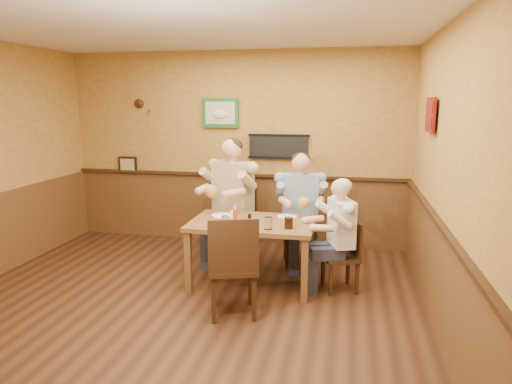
# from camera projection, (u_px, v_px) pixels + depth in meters

# --- Properties ---
(room) EXTENTS (5.02, 5.03, 2.81)m
(room) POSITION_uv_depth(u_px,v_px,m) (188.00, 144.00, 4.37)
(room) COLOR black
(room) RESTS_ON ground
(dining_table) EXTENTS (1.40, 0.90, 0.75)m
(dining_table) POSITION_uv_depth(u_px,v_px,m) (253.00, 229.00, 5.20)
(dining_table) COLOR brown
(dining_table) RESTS_ON ground
(chair_back_left) EXTENTS (0.59, 0.59, 1.02)m
(chair_back_left) POSITION_uv_depth(u_px,v_px,m) (233.00, 223.00, 6.01)
(chair_back_left) COLOR #382212
(chair_back_left) RESTS_ON ground
(chair_back_right) EXTENTS (0.50, 0.50, 0.92)m
(chair_back_right) POSITION_uv_depth(u_px,v_px,m) (299.00, 230.00, 5.88)
(chair_back_right) COLOR #382212
(chair_back_right) RESTS_ON ground
(chair_right_end) EXTENTS (0.47, 0.47, 0.80)m
(chair_right_end) POSITION_uv_depth(u_px,v_px,m) (340.00, 256.00, 5.07)
(chair_right_end) COLOR #382212
(chair_right_end) RESTS_ON ground
(chair_near_side) EXTENTS (0.60, 0.60, 1.03)m
(chair_near_side) POSITION_uv_depth(u_px,v_px,m) (233.00, 265.00, 4.47)
(chair_near_side) COLOR #382212
(chair_near_side) RESTS_ON ground
(diner_tan_shirt) EXTENTS (0.85, 0.85, 1.46)m
(diner_tan_shirt) POSITION_uv_depth(u_px,v_px,m) (233.00, 207.00, 5.97)
(diner_tan_shirt) COLOR #C9B98A
(diner_tan_shirt) RESTS_ON ground
(diner_blue_polo) EXTENTS (0.71, 0.71, 1.31)m
(diner_blue_polo) POSITION_uv_depth(u_px,v_px,m) (300.00, 215.00, 5.84)
(diner_blue_polo) COLOR #7996B5
(diner_blue_polo) RESTS_ON ground
(diner_white_elder) EXTENTS (0.67, 0.67, 1.14)m
(diner_white_elder) POSITION_uv_depth(u_px,v_px,m) (341.00, 241.00, 5.03)
(diner_white_elder) COLOR silver
(diner_white_elder) RESTS_ON ground
(water_glass_left) EXTENTS (0.08, 0.08, 0.11)m
(water_glass_left) POSITION_uv_depth(u_px,v_px,m) (225.00, 221.00, 4.99)
(water_glass_left) COLOR silver
(water_glass_left) RESTS_ON dining_table
(water_glass_mid) EXTENTS (0.10, 0.10, 0.13)m
(water_glass_mid) POSITION_uv_depth(u_px,v_px,m) (268.00, 223.00, 4.84)
(water_glass_mid) COLOR silver
(water_glass_mid) RESTS_ON dining_table
(cola_tumbler) EXTENTS (0.11, 0.11, 0.12)m
(cola_tumbler) POSITION_uv_depth(u_px,v_px,m) (289.00, 223.00, 4.87)
(cola_tumbler) COLOR black
(cola_tumbler) RESTS_ON dining_table
(hot_sauce_bottle) EXTENTS (0.05, 0.05, 0.18)m
(hot_sauce_bottle) POSITION_uv_depth(u_px,v_px,m) (235.00, 215.00, 5.10)
(hot_sauce_bottle) COLOR red
(hot_sauce_bottle) RESTS_ON dining_table
(salt_shaker) EXTENTS (0.05, 0.05, 0.10)m
(salt_shaker) POSITION_uv_depth(u_px,v_px,m) (232.00, 215.00, 5.24)
(salt_shaker) COLOR white
(salt_shaker) RESTS_ON dining_table
(pepper_shaker) EXTENTS (0.05, 0.05, 0.10)m
(pepper_shaker) POSITION_uv_depth(u_px,v_px,m) (250.00, 218.00, 5.11)
(pepper_shaker) COLOR black
(pepper_shaker) RESTS_ON dining_table
(plate_far_left) EXTENTS (0.28, 0.28, 0.02)m
(plate_far_left) POSITION_uv_depth(u_px,v_px,m) (222.00, 215.00, 5.40)
(plate_far_left) COLOR white
(plate_far_left) RESTS_ON dining_table
(plate_far_right) EXTENTS (0.30, 0.30, 0.02)m
(plate_far_right) POSITION_uv_depth(u_px,v_px,m) (287.00, 217.00, 5.35)
(plate_far_right) COLOR white
(plate_far_right) RESTS_ON dining_table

